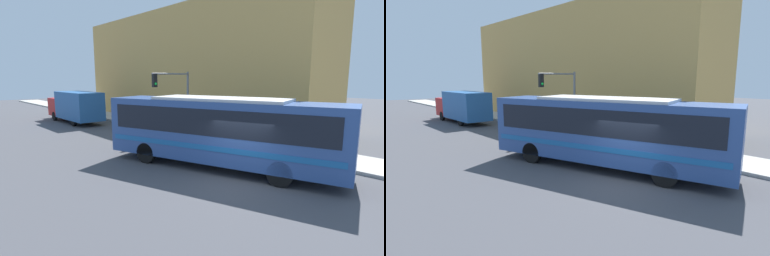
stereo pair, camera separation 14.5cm
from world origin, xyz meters
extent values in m
plane|color=#47474C|center=(0.00, 0.00, 0.00)|extent=(120.00, 120.00, 0.00)
cube|color=#B7B2A8|center=(6.07, 20.00, 0.08)|extent=(3.15, 70.00, 0.16)
cube|color=tan|center=(10.65, 15.26, 5.28)|extent=(6.00, 28.52, 10.56)
cube|color=#2D4C8C|center=(0.71, 1.89, 1.85)|extent=(5.68, 11.72, 2.80)
cube|color=black|center=(0.71, 1.89, 2.35)|extent=(5.45, 10.85, 1.17)
cube|color=#19599E|center=(0.71, 1.89, 1.23)|extent=(5.59, 11.29, 0.24)
cube|color=silver|center=(0.71, 1.89, 3.30)|extent=(4.00, 6.71, 0.16)
cylinder|color=black|center=(0.73, 5.62, 0.52)|extent=(0.57, 1.09, 1.05)
cylinder|color=black|center=(-1.37, 4.99, 0.52)|extent=(0.57, 1.09, 1.05)
cylinder|color=black|center=(2.67, -0.82, 0.52)|extent=(0.57, 1.09, 1.05)
cylinder|color=black|center=(0.58, -1.45, 0.52)|extent=(0.57, 1.09, 1.05)
cube|color=#265999|center=(1.59, 20.38, 1.71)|extent=(2.37, 5.96, 2.53)
cube|color=#B21919|center=(1.59, 24.52, 1.34)|extent=(2.26, 2.32, 1.78)
cylinder|color=black|center=(0.55, 24.11, 0.45)|extent=(0.25, 0.90, 0.90)
cylinder|color=black|center=(0.55, 19.27, 0.45)|extent=(0.25, 0.90, 0.90)
cylinder|color=gold|center=(5.10, 4.37, 0.46)|extent=(0.22, 0.22, 0.59)
sphere|color=gold|center=(5.10, 4.37, 0.82)|extent=(0.21, 0.21, 0.21)
cylinder|color=gold|center=(5.10, 4.25, 0.49)|extent=(0.10, 0.13, 0.10)
cylinder|color=slate|center=(5.25, 9.16, 2.43)|extent=(0.16, 0.16, 4.55)
cylinder|color=slate|center=(3.65, 9.16, 4.56)|extent=(3.20, 0.11, 0.11)
cube|color=black|center=(2.25, 9.16, 4.11)|extent=(0.30, 0.24, 0.90)
sphere|color=#19D83F|center=(2.25, 9.02, 3.89)|extent=(0.18, 0.18, 0.18)
cylinder|color=slate|center=(6.44, 13.55, 0.54)|extent=(0.28, 0.28, 0.77)
cylinder|color=black|center=(6.44, 13.55, 1.25)|extent=(0.34, 0.34, 0.64)
sphere|color=tan|center=(6.44, 13.55, 1.67)|extent=(0.21, 0.21, 0.21)
camera|label=1|loc=(-9.71, -7.41, 4.27)|focal=28.00mm
camera|label=2|loc=(-9.60, -7.51, 4.27)|focal=28.00mm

